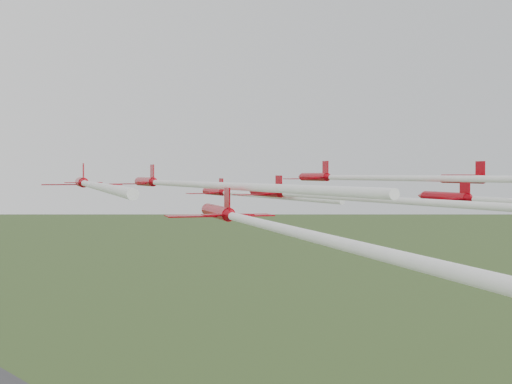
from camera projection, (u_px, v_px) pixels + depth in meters
jet_lead at (236, 193)px, 96.32m from camera, size 17.21×44.01×2.52m
jet_row2_left at (180, 183)px, 73.76m from camera, size 23.39×61.18×2.67m
jet_row2_right at (382, 178)px, 78.15m from camera, size 28.00×65.20×2.65m
jet_row3_left at (88, 184)px, 61.10m from camera, size 21.26×45.74×2.36m
jet_row3_mid at (344, 197)px, 64.70m from camera, size 22.30×62.36×2.44m
jet_row4_left at (287, 230)px, 39.90m from camera, size 30.40×62.60×2.59m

